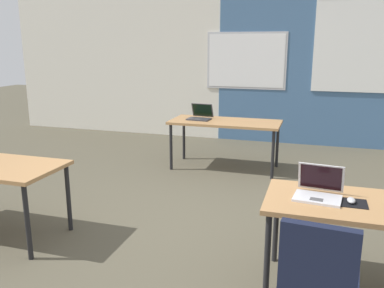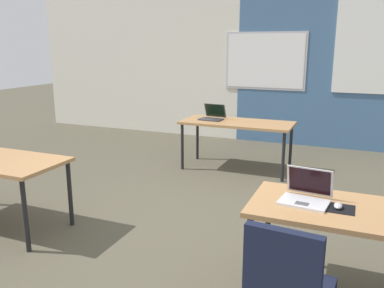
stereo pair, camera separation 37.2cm
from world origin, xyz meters
name	(u,v)px [view 2 (the right image)]	position (x,y,z in m)	size (l,w,h in m)	color
ground_plane	(173,229)	(0.00, 0.00, 0.00)	(24.00, 24.00, 0.00)	#4C4738
back_wall_assembly	(271,67)	(0.05, 4.20, 1.41)	(10.00, 0.27, 2.80)	silver
desk_near_right	(369,220)	(1.75, -0.60, 0.66)	(1.60, 0.70, 0.72)	#A37547
desk_far_center	(237,126)	(0.00, 2.20, 0.66)	(1.60, 0.70, 0.72)	#A37547
laptop_far_left	(212,116)	(-0.39, 2.24, 0.77)	(0.35, 0.34, 0.22)	#333338
laptop_near_right_inner	(306,195)	(1.32, -0.57, 0.77)	(0.36, 0.32, 0.23)	silver
mousepad_near_right_inner	(338,208)	(1.55, -0.62, 0.72)	(0.22, 0.19, 0.00)	black
mouse_near_right_inner	(338,206)	(1.55, -0.62, 0.74)	(0.06, 0.10, 0.03)	#B2B2B7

